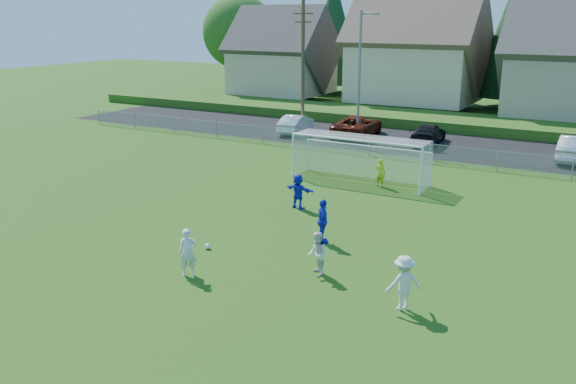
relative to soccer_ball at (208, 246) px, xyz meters
name	(u,v)px	position (x,y,z in m)	size (l,w,h in m)	color
ground	(167,293)	(1.18, -3.78, -0.11)	(160.00, 160.00, 0.00)	#193D0C
asphalt_lot	(425,144)	(1.18, 23.72, -0.10)	(60.00, 60.00, 0.00)	black
grass_embankment	(453,122)	(1.18, 31.22, 0.29)	(70.00, 6.00, 0.80)	#1E420F
soccer_ball	(208,246)	(0.00, 0.00, 0.00)	(0.22, 0.22, 0.22)	white
player_white_a	(188,253)	(0.93, -2.32, 0.74)	(0.62, 0.40, 1.69)	silver
player_white_b	(317,254)	(4.80, -0.11, 0.68)	(0.76, 0.60, 1.57)	silver
player_white_c	(404,283)	(8.24, -1.07, 0.76)	(1.13, 0.65, 1.75)	silver
player_blue_a	(323,221)	(3.55, 2.84, 0.78)	(1.04, 0.43, 1.78)	#1523C8
player_blue_b	(298,191)	(0.54, 6.32, 0.71)	(1.52, 0.48, 1.63)	#1523C8
goalkeeper	(380,173)	(2.51, 11.72, 0.63)	(0.54, 0.35, 1.48)	#B7D819
car_b	(296,124)	(-8.59, 22.69, 0.60)	(1.50, 4.29, 1.41)	white
car_c	(357,126)	(-4.06, 23.86, 0.68)	(2.62, 5.68, 1.58)	#571609
car_d	(428,134)	(1.32, 23.89, 0.58)	(1.93, 4.74, 1.38)	black
car_f	(575,148)	(10.80, 23.12, 0.68)	(1.68, 4.82, 1.59)	silver
soccer_goal	(362,152)	(1.18, 12.27, 1.52)	(7.42, 1.90, 2.50)	white
chainlink_fence	(398,149)	(1.18, 18.22, 0.52)	(52.06, 0.06, 1.20)	gray
streetlight	(360,73)	(-3.26, 22.22, 4.73)	(1.38, 0.18, 9.00)	slate
utility_pole	(303,64)	(-8.32, 23.22, 5.04)	(1.60, 0.26, 10.00)	#473321
houses_row	(506,31)	(3.16, 38.68, 7.22)	(53.90, 11.45, 13.27)	tan
tree_row	(508,34)	(2.23, 44.96, 6.80)	(65.98, 12.36, 13.80)	#382616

